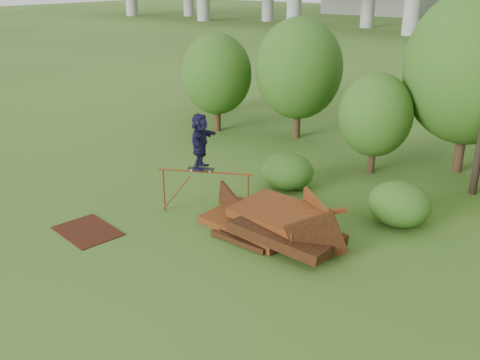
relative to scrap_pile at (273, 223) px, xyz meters
The scene contains 13 objects.
ground 2.17m from the scrap_pile, 102.15° to the right, with size 240.00×240.00×0.00m, color #2D5116.
scrap_pile is the anchor object (origin of this frame).
grind_rail 2.85m from the scrap_pile, behind, with size 2.87×1.58×1.56m.
skateboard 3.11m from the scrap_pile, behind, with size 0.88×0.62×0.09m.
skater 3.59m from the scrap_pile, behind, with size 1.73×0.55×1.87m, color #161536.
flat_plate 5.93m from the scrap_pile, 144.68° to the right, with size 2.12×1.51×0.03m, color #33150B.
tree_0 12.38m from the scrap_pile, 138.53° to the left, with size 3.52×3.52×4.97m.
tree_1 11.24m from the scrap_pile, 118.59° to the left, with size 4.19×4.19×5.83m.
tree_2 7.42m from the scrap_pile, 90.56° to the left, with size 2.93×2.93×4.13m.
tree_3 10.60m from the scrap_pile, 74.22° to the left, with size 5.26×5.26×7.29m.
tree_6 16.21m from the scrap_pile, 136.21° to the left, with size 3.12×3.12×4.37m.
shrub_left 4.02m from the scrap_pile, 116.98° to the left, with size 2.00×1.85×1.39m, color #214D14.
shrub_right 4.22m from the scrap_pile, 49.10° to the left, with size 2.05×1.88×1.45m, color #214D14.
Camera 1 is at (8.89, -10.37, 7.73)m, focal length 40.00 mm.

